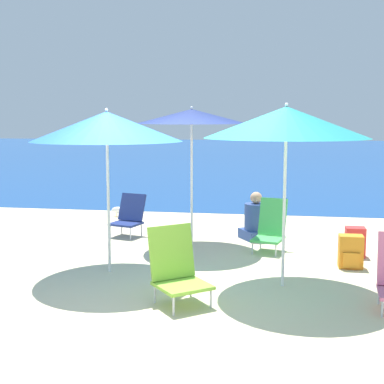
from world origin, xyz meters
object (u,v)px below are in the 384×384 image
Objects in this scene: beach_chair_navy at (129,215)px; beach_chair_green at (271,227)px; person_seated_near at (256,221)px; backpack_orange at (351,252)px; beach_umbrella_blue at (107,127)px; beach_umbrella_teal at (286,122)px; beach_umbrella_navy at (192,117)px; beach_chair_lime at (177,268)px; backpack_red at (355,242)px; seagull at (118,210)px.

beach_chair_green is at bearing 0.30° from beach_chair_navy.
backpack_orange is at bearing -80.09° from person_seated_near.
beach_umbrella_blue is 0.98× the size of beach_umbrella_teal.
beach_chair_green is at bearing -102.01° from person_seated_near.
beach_umbrella_navy is 2.63× the size of beach_chair_lime.
beach_umbrella_navy reaches higher than backpack_orange.
backpack_orange is at bearing -22.46° from beach_umbrella_navy.
beach_umbrella_navy is 3.08× the size of beach_chair_navy.
beach_umbrella_navy is at bearing -173.31° from beach_chair_green.
beach_chair_green is 0.99× the size of person_seated_near.
beach_umbrella_navy is 3.10m from beach_chair_lime.
beach_chair_green is at bearing 95.92° from beach_umbrella_teal.
beach_chair_green is 1.82× the size of backpack_red.
beach_umbrella_navy is 7.99× the size of seagull.
backpack_orange is (1.32, -1.52, -0.09)m from person_seated_near.
beach_chair_lime is 1.92× the size of backpack_red.
beach_chair_lime reaches higher than backpack_orange.
beach_chair_navy is (-1.15, 0.50, -1.65)m from beach_umbrella_navy.
backpack_orange is at bearing -102.46° from backpack_red.
seagull is (-3.09, 2.34, -0.21)m from beach_chair_green.
beach_umbrella_teal is 2.05m from beach_chair_lime.
backpack_orange reaches higher than backpack_red.
beach_umbrella_teal reaches higher than backpack_orange.
beach_umbrella_blue reaches higher than backpack_orange.
person_seated_near is 3.26m from seagull.
seagull is at bearing 119.44° from person_seated_near.
seagull is (-2.84, 1.60, -0.16)m from person_seated_near.
beach_chair_navy is 0.89× the size of person_seated_near.
backpack_red is (1.21, -0.16, -0.14)m from beach_chair_green.
person_seated_near reaches higher than beach_chair_navy.
beach_chair_navy is 2.13m from person_seated_near.
beach_umbrella_navy is at bearing 63.81° from beach_umbrella_blue.
person_seated_near is 1.71m from backpack_red.
beach_umbrella_teal is (2.21, -0.25, 0.05)m from beach_umbrella_blue.
beach_umbrella_navy reaches higher than backpack_red.
person_seated_near is at bearing 148.41° from backpack_red.
backpack_red is 1.58× the size of seagull.
beach_chair_lime is 1.17× the size of beach_chair_navy.
backpack_red is at bearing 77.54° from backpack_orange.
beach_chair_navy is 0.91× the size of beach_chair_green.
beach_chair_green is 2.87× the size of seagull.
beach_umbrella_blue is 2.71× the size of beach_chair_green.
beach_umbrella_navy reaches higher than person_seated_near.
beach_umbrella_teal is 5.51m from seagull.
beach_chair_navy is at bearing 137.05° from beach_umbrella_teal.
backpack_red is at bearing -30.20° from seagull.
beach_umbrella_blue is at bearing 173.61° from beach_umbrella_teal.
beach_chair_green is at bearing 172.21° from backpack_red.
beach_umbrella_teal is at bearing -6.39° from beach_umbrella_blue.
beach_chair_green reaches higher than seagull.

